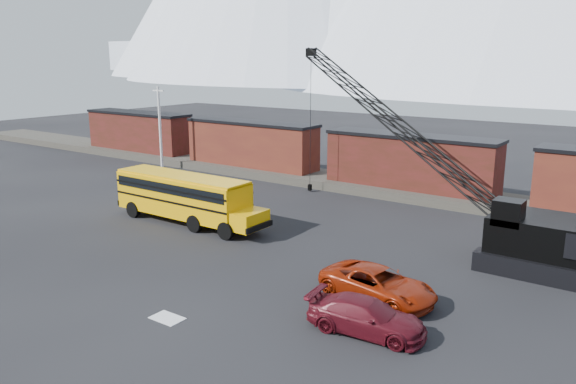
# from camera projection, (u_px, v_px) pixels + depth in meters

# --- Properties ---
(ground) EXTENTS (160.00, 160.00, 0.00)m
(ground) POSITION_uv_depth(u_px,v_px,m) (222.00, 285.00, 26.97)
(ground) COLOR black
(ground) RESTS_ON ground
(gravel_berm) EXTENTS (120.00, 5.00, 0.70)m
(gravel_berm) POSITION_uv_depth(u_px,v_px,m) (409.00, 191.00, 44.33)
(gravel_berm) COLOR #49453C
(gravel_berm) RESTS_ON ground
(boxcar_west_far) EXTENTS (13.70, 3.10, 4.17)m
(boxcar_west_far) POSITION_uv_depth(u_px,v_px,m) (139.00, 131.00, 61.79)
(boxcar_west_far) COLOR #521817
(boxcar_west_far) RESTS_ON gravel_berm
(boxcar_west_near) EXTENTS (13.70, 3.10, 4.17)m
(boxcar_west_near) POSITION_uv_depth(u_px,v_px,m) (251.00, 144.00, 52.78)
(boxcar_west_near) COLOR #4B1B15
(boxcar_west_near) RESTS_ON gravel_berm
(boxcar_mid) EXTENTS (13.70, 3.10, 4.17)m
(boxcar_mid) POSITION_uv_depth(u_px,v_px,m) (411.00, 161.00, 43.76)
(boxcar_mid) COLOR #521817
(boxcar_mid) RESTS_ON gravel_berm
(utility_pole) EXTENTS (1.40, 0.24, 8.00)m
(utility_pole) POSITION_uv_depth(u_px,v_px,m) (160.00, 127.00, 53.79)
(utility_pole) COLOR silver
(utility_pole) RESTS_ON ground
(snow_patch) EXTENTS (1.40, 0.90, 0.02)m
(snow_patch) POSITION_uv_depth(u_px,v_px,m) (167.00, 318.00, 23.52)
(snow_patch) COLOR silver
(snow_patch) RESTS_ON ground
(school_bus) EXTENTS (11.65, 2.65, 3.19)m
(school_bus) POSITION_uv_depth(u_px,v_px,m) (186.00, 196.00, 36.71)
(school_bus) COLOR #E5A304
(school_bus) RESTS_ON ground
(red_pickup) EXTENTS (5.65, 3.13, 1.50)m
(red_pickup) POSITION_uv_depth(u_px,v_px,m) (378.00, 284.00, 25.16)
(red_pickup) COLOR maroon
(red_pickup) RESTS_ON ground
(maroon_suv) EXTENTS (4.97, 2.46, 1.39)m
(maroon_suv) POSITION_uv_depth(u_px,v_px,m) (366.00, 316.00, 22.16)
(maroon_suv) COLOR #510E18
(maroon_suv) RESTS_ON ground
(crawler_crane) EXTENTS (22.30, 10.22, 11.55)m
(crawler_crane) POSITION_uv_depth(u_px,v_px,m) (392.00, 121.00, 36.22)
(crawler_crane) COLOR black
(crawler_crane) RESTS_ON ground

